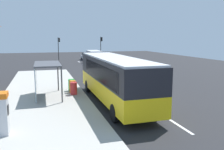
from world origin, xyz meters
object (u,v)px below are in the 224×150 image
(recycling_bin_red, at_px, (74,88))
(recycling_bin_orange, at_px, (73,87))
(bus, at_px, (114,77))
(ticket_machine, at_px, (1,113))
(recycling_bin_green, at_px, (72,85))
(white_van, at_px, (94,56))
(traffic_light_near_side, at_px, (101,44))
(bus_shelter, at_px, (43,71))
(traffic_light_far_side, at_px, (59,45))
(sedan_near, at_px, (87,56))

(recycling_bin_red, bearing_deg, recycling_bin_orange, 90.00)
(bus, relative_size, recycling_bin_orange, 11.61)
(ticket_machine, relative_size, recycling_bin_green, 2.04)
(white_van, height_order, traffic_light_near_side, traffic_light_near_side)
(recycling_bin_green, height_order, bus_shelter, bus_shelter)
(traffic_light_far_side, bearing_deg, recycling_bin_green, -92.10)
(bus, height_order, ticket_machine, bus)
(bus, relative_size, recycling_bin_red, 11.61)
(recycling_bin_red, bearing_deg, traffic_light_far_side, 87.99)
(traffic_light_near_side, bearing_deg, sedan_near, -168.16)
(white_van, xyz_separation_m, ticket_machine, (-10.53, -29.31, -0.17))
(recycling_bin_red, distance_m, recycling_bin_green, 1.40)
(recycling_bin_green, bearing_deg, recycling_bin_red, -90.00)
(white_van, height_order, ticket_machine, white_van)
(recycling_bin_orange, distance_m, bus_shelter, 2.79)
(white_van, distance_m, recycling_bin_green, 21.98)
(bus_shelter, bearing_deg, white_van, 69.17)
(bus, distance_m, traffic_light_near_side, 34.14)
(recycling_bin_green, distance_m, bus_shelter, 3.09)
(recycling_bin_orange, xyz_separation_m, bus_shelter, (-2.21, -0.91, 1.44))
(white_van, bearing_deg, recycling_bin_red, -105.93)
(sedan_near, distance_m, traffic_light_near_side, 4.03)
(bus, xyz_separation_m, ticket_machine, (-6.62, -4.30, -0.67))
(bus, xyz_separation_m, bus_shelter, (-4.70, 2.38, 0.25))
(recycling_bin_red, bearing_deg, ticket_machine, -120.95)
(bus, relative_size, recycling_bin_green, 11.61)
(recycling_bin_red, xyz_separation_m, traffic_light_far_side, (1.10, 31.55, 2.40))
(recycling_bin_green, distance_m, traffic_light_far_side, 30.27)
(ticket_machine, height_order, recycling_bin_orange, ticket_machine)
(white_van, distance_m, recycling_bin_orange, 22.66)
(sedan_near, distance_m, traffic_light_far_side, 6.03)
(recycling_bin_red, relative_size, recycling_bin_green, 1.00)
(recycling_bin_red, bearing_deg, bus, -46.21)
(bus, distance_m, recycling_bin_red, 3.79)
(sedan_near, distance_m, recycling_bin_green, 29.41)
(ticket_machine, bearing_deg, white_van, 70.24)
(recycling_bin_red, height_order, recycling_bin_green, same)
(recycling_bin_orange, bearing_deg, sedan_near, 77.53)
(sedan_near, xyz_separation_m, traffic_light_near_side, (3.20, 0.67, 2.35))
(bus_shelter, bearing_deg, recycling_bin_green, 36.07)
(sedan_near, bearing_deg, bus, -97.00)
(sedan_near, height_order, recycling_bin_orange, sedan_near)
(bus_shelter, bearing_deg, recycling_bin_orange, 22.39)
(recycling_bin_green, bearing_deg, white_van, 73.07)
(bus, xyz_separation_m, white_van, (3.91, 25.02, -0.50))
(traffic_light_near_side, relative_size, bus_shelter, 1.17)
(ticket_machine, xyz_separation_m, traffic_light_far_side, (5.24, 38.44, 1.89))
(recycling_bin_green, bearing_deg, ticket_machine, -116.49)
(recycling_bin_orange, bearing_deg, traffic_light_far_side, 87.95)
(sedan_near, height_order, recycling_bin_red, sedan_near)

